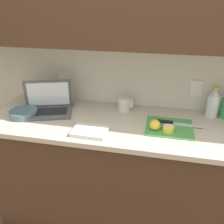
{
  "coord_description": "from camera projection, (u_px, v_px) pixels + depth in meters",
  "views": [
    {
      "loc": [
        -0.02,
        -1.42,
        1.72
      ],
      "look_at": [
        -0.32,
        -0.01,
        1.01
      ],
      "focal_mm": 38.0,
      "sensor_mm": 36.0,
      "label": 1
    }
  ],
  "objects": [
    {
      "name": "counter_unit",
      "position": [
        157.0,
        179.0,
        1.79
      ],
      "size": [
        2.44,
        0.62,
        0.93
      ],
      "color": "#472D1E",
      "rests_on": "ground_plane"
    },
    {
      "name": "laptop",
      "position": [
        48.0,
        105.0,
        1.77
      ],
      "size": [
        0.39,
        0.31,
        0.23
      ],
      "rotation": [
        0.0,
        0.0,
        0.3
      ],
      "color": "#515156",
      "rests_on": "counter_unit"
    },
    {
      "name": "wall_back",
      "position": [
        169.0,
        24.0,
        1.53
      ],
      "size": [
        5.2,
        0.38,
        2.6
      ],
      "color": "silver",
      "rests_on": "ground_plane"
    },
    {
      "name": "cutting_board",
      "position": [
        169.0,
        127.0,
        1.57
      ],
      "size": [
        0.31,
        0.27,
        0.01
      ],
      "primitive_type": "cube",
      "color": "#4C9E51",
      "rests_on": "counter_unit"
    },
    {
      "name": "lemon_half_cut",
      "position": [
        168.0,
        129.0,
        1.51
      ],
      "size": [
        0.07,
        0.07,
        0.04
      ],
      "color": "yellow",
      "rests_on": "cutting_board"
    },
    {
      "name": "knife",
      "position": [
        171.0,
        122.0,
        1.61
      ],
      "size": [
        0.31,
        0.04,
        0.02
      ],
      "rotation": [
        0.0,
        0.0,
        -0.03
      ],
      "color": "silver",
      "rests_on": "cutting_board"
    },
    {
      "name": "bowl_white",
      "position": [
        24.0,
        113.0,
        1.72
      ],
      "size": [
        0.2,
        0.2,
        0.05
      ],
      "color": "slate",
      "rests_on": "counter_unit"
    },
    {
      "name": "measuring_cup",
      "position": [
        124.0,
        104.0,
        1.79
      ],
      "size": [
        0.11,
        0.09,
        0.1
      ],
      "color": "silver",
      "rests_on": "counter_unit"
    },
    {
      "name": "bottle_oil_tall",
      "position": [
        213.0,
        103.0,
        1.68
      ],
      "size": [
        0.08,
        0.08,
        0.23
      ],
      "color": "silver",
      "rests_on": "counter_unit"
    },
    {
      "name": "dish_towel",
      "position": [
        90.0,
        131.0,
        1.51
      ],
      "size": [
        0.22,
        0.17,
        0.02
      ],
      "primitive_type": "cube",
      "rotation": [
        0.0,
        0.0,
        -0.03
      ],
      "color": "silver",
      "rests_on": "counter_unit"
    },
    {
      "name": "ground_plane",
      "position": [
        150.0,
        222.0,
        2.01
      ],
      "size": [
        12.0,
        12.0,
        0.0
      ],
      "primitive_type": "plane",
      "color": "brown",
      "rests_on": "ground"
    },
    {
      "name": "lemon_whole_beside",
      "position": [
        155.0,
        125.0,
        1.52
      ],
      "size": [
        0.07,
        0.07,
        0.07
      ],
      "color": "yellow",
      "rests_on": "cutting_board"
    }
  ]
}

